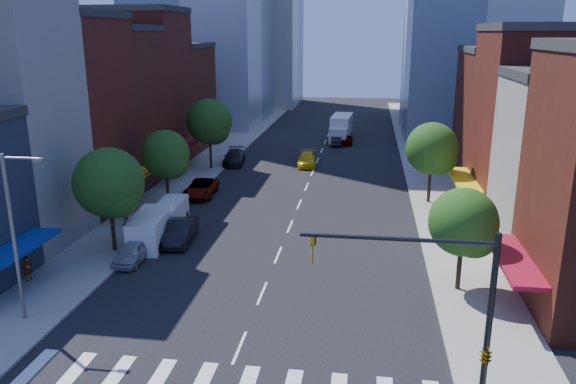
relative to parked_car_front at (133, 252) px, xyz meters
name	(u,v)px	position (x,y,z in m)	size (l,w,h in m)	color
ground	(240,348)	(9.50, -9.50, -0.69)	(220.00, 220.00, 0.00)	black
sidewalk_left	(212,160)	(-3.00, 30.50, -0.61)	(5.00, 120.00, 0.15)	gray
sidewalk_right	(425,167)	(22.00, 30.50, -0.61)	(5.00, 120.00, 0.15)	gray
crosswalk	(224,384)	(9.50, -12.50, -0.68)	(19.00, 3.00, 0.01)	silver
bldg_left_2	(50,116)	(-11.50, 11.00, 7.31)	(12.00, 9.00, 16.00)	#5E1D16
bldg_left_3	(97,109)	(-11.50, 19.50, 6.81)	(12.00, 8.00, 15.00)	#541F15
bldg_left_4	(131,91)	(-11.50, 28.00, 7.81)	(12.00, 9.00, 17.00)	#5E1D16
bldg_left_5	(162,99)	(-11.50, 37.50, 5.81)	(12.00, 10.00, 13.00)	#541F15
bldg_right_2	(557,127)	(30.50, 14.50, 6.81)	(12.00, 10.00, 15.00)	#5E1D16
bldg_right_3	(523,121)	(30.50, 24.50, 5.81)	(12.00, 10.00, 13.00)	#541F15
traffic_signal	(472,334)	(19.44, -14.00, 3.47)	(7.24, 2.24, 8.00)	black
streetlight	(16,228)	(-2.31, -8.50, 4.59)	(2.25, 0.25, 9.00)	slate
tree_left_near	(111,185)	(-1.85, 1.43, 4.18)	(4.80, 4.80, 7.30)	black
tree_left_mid	(167,156)	(-1.85, 12.43, 3.84)	(4.20, 4.20, 6.65)	black
tree_left_far	(211,123)	(-1.85, 26.43, 4.51)	(5.00, 5.00, 7.75)	black
tree_right_near	(466,225)	(21.15, -1.57, 3.50)	(4.00, 4.00, 6.20)	black
tree_right_far	(434,151)	(21.15, 16.43, 4.17)	(4.60, 4.60, 7.20)	black
parked_car_front	(133,252)	(0.00, 0.00, 0.00)	(1.63, 4.05, 1.38)	#9D9DA1
parked_car_second	(180,232)	(2.00, 3.97, 0.12)	(1.72, 4.92, 1.62)	black
parked_car_third	(201,188)	(0.00, 15.88, 0.07)	(2.53, 5.50, 1.53)	#999999
parked_car_rear	(234,157)	(0.00, 29.38, 0.12)	(2.26, 5.55, 1.61)	black
cargo_van_near	(150,230)	(0.02, 3.11, 0.45)	(2.81, 5.62, 2.30)	white
cargo_van_far	(170,214)	(0.01, 7.37, 0.29)	(2.15, 4.76, 1.98)	white
taxi	(307,159)	(8.50, 29.70, 0.05)	(2.07, 5.09, 1.48)	yellow
traffic_car_oncoming	(336,141)	(11.14, 42.20, -0.05)	(1.34, 3.85, 1.27)	black
traffic_car_far	(347,139)	(12.56, 43.26, -0.02)	(1.59, 3.95, 1.34)	#999999
box_truck	(341,129)	(11.59, 46.37, 0.95)	(3.07, 8.74, 3.47)	silver
pedestrian_near	(28,269)	(-5.00, -4.08, 0.25)	(0.58, 0.38, 1.59)	#999999
pedestrian_far	(124,215)	(-3.56, 6.70, 0.24)	(0.76, 0.59, 1.57)	#999999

